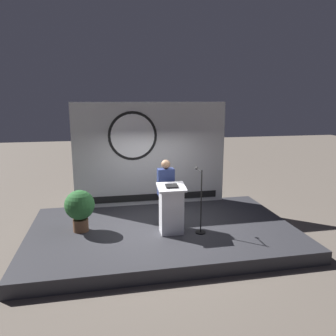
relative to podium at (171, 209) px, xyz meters
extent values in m
plane|color=#6B6056|center=(-0.14, 0.38, -0.88)|extent=(40.00, 40.00, 0.00)
cube|color=#333338|center=(-0.14, 0.38, -0.73)|extent=(6.40, 4.00, 0.30)
cube|color=silver|center=(-0.14, 2.23, 0.92)|extent=(4.44, 0.10, 3.00)
cylinder|color=black|center=(-0.67, 2.17, 1.48)|extent=(1.39, 0.02, 1.39)
cylinder|color=white|center=(-0.67, 2.17, 1.48)|extent=(1.24, 0.02, 1.24)
cube|color=black|center=(-0.14, 2.17, -0.36)|extent=(3.99, 0.02, 0.20)
cube|color=silver|center=(0.00, 0.00, -0.04)|extent=(0.52, 0.40, 1.08)
cube|color=silver|center=(0.00, 0.00, 0.53)|extent=(0.64, 0.50, 0.14)
cube|color=black|center=(0.00, -0.02, 0.57)|extent=(0.28, 0.20, 0.06)
cylinder|color=black|center=(-0.04, 0.48, -0.18)|extent=(0.26, 0.26, 0.79)
cube|color=navy|center=(-0.04, 0.48, 0.54)|extent=(0.40, 0.24, 0.65)
sphere|color=#997051|center=(-0.04, 0.48, 0.97)|extent=(0.22, 0.22, 0.22)
cylinder|color=black|center=(0.67, -0.15, -0.57)|extent=(0.24, 0.24, 0.02)
cylinder|color=black|center=(0.67, -0.15, 0.18)|extent=(0.03, 0.03, 1.51)
cylinder|color=black|center=(0.67, 0.07, 0.88)|extent=(0.02, 0.43, 0.02)
sphere|color=#262626|center=(0.67, 0.28, 0.88)|extent=(0.07, 0.07, 0.07)
cylinder|color=brown|center=(-2.10, 0.52, -0.43)|extent=(0.36, 0.36, 0.30)
sphere|color=#2D6B33|center=(-2.10, 0.52, 0.07)|extent=(0.70, 0.70, 0.70)
camera|label=1|loc=(-1.48, -7.04, 2.52)|focal=34.79mm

